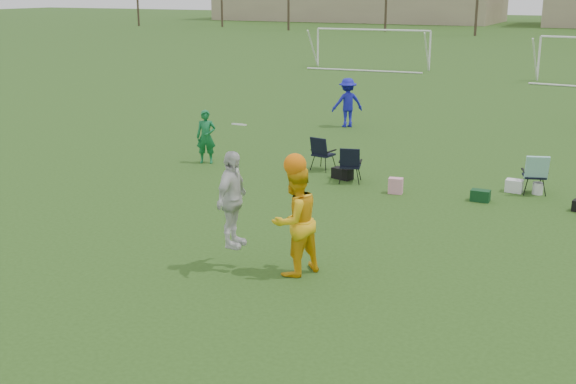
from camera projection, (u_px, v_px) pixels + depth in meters
The scene contains 6 objects.
ground at pixel (243, 288), 12.46m from camera, with size 260.00×260.00×0.00m, color #294B17.
fielder_green_near at pixel (206, 137), 21.11m from camera, with size 0.57×0.38×1.57m, color #126A35.
fielder_blue at pixel (347, 103), 26.58m from camera, with size 1.16×0.67×1.80m, color #1718AC.
center_contest at pixel (273, 212), 12.88m from camera, with size 1.93×1.44×2.74m.
sideline_setup at pixel (482, 173), 18.17m from camera, with size 8.88×2.09×1.65m.
goal_left at pixel (373, 37), 45.50m from camera, with size 7.39×0.76×2.46m.
Camera 1 is at (5.82, -9.98, 5.03)m, focal length 45.00 mm.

